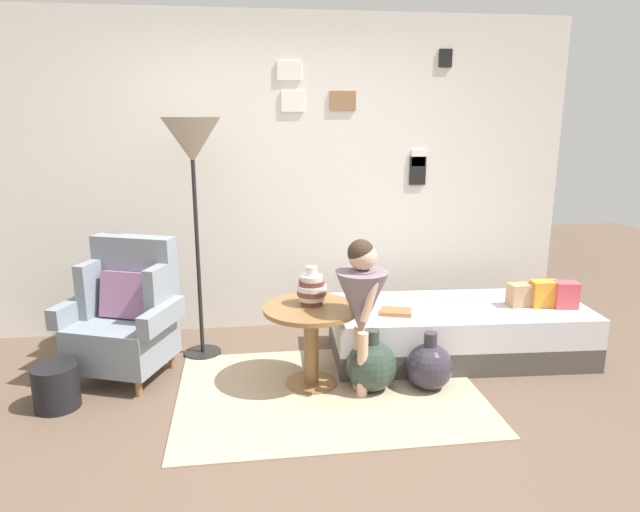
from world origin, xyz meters
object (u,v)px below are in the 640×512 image
object	(u,v)px
person_child	(362,298)
daybed	(458,331)
side_table	(311,328)
demijohn_near	(371,365)
vase_striped	(312,289)
armchair	(126,315)
magazine_basket	(56,387)
floor_lamp	(192,149)
demijohn_far	(429,366)
book_on_daybed	(396,312)

from	to	relation	value
person_child	daybed	bearing A→B (deg)	30.18
side_table	demijohn_near	world-z (taller)	side_table
daybed	vase_striped	distance (m)	1.28
armchair	daybed	distance (m)	2.44
magazine_basket	daybed	bearing A→B (deg)	8.62
demijohn_near	floor_lamp	bearing A→B (deg)	146.84
vase_striped	demijohn_far	xyz separation A→B (m)	(0.77, -0.22, -0.51)
armchair	book_on_daybed	world-z (taller)	armchair
daybed	floor_lamp	distance (m)	2.39
demijohn_near	armchair	bearing A→B (deg)	163.71
book_on_daybed	demijohn_far	world-z (taller)	book_on_daybed
side_table	book_on_daybed	size ratio (longest dim) A/B	2.90
side_table	demijohn_far	world-z (taller)	side_table
side_table	daybed	bearing A→B (deg)	15.73
book_on_daybed	demijohn_near	distance (m)	0.50
floor_lamp	demijohn_near	xyz separation A→B (m)	(1.16, -0.76, -1.39)
daybed	demijohn_near	distance (m)	0.91
daybed	person_child	size ratio (longest dim) A/B	1.85
daybed	floor_lamp	xyz separation A→B (m)	(-1.94, 0.29, 1.36)
vase_striped	demijohn_far	bearing A→B (deg)	-16.16
daybed	demijohn_near	world-z (taller)	demijohn_near
armchair	book_on_daybed	bearing A→B (deg)	-3.68
person_child	demijohn_far	distance (m)	0.69
demijohn_near	book_on_daybed	bearing A→B (deg)	54.27
daybed	demijohn_far	xyz separation A→B (m)	(-0.39, -0.50, -0.04)
daybed	side_table	bearing A→B (deg)	-164.27
side_table	magazine_basket	world-z (taller)	side_table
armchair	demijohn_far	xyz separation A→B (m)	(2.04, -0.52, -0.28)
armchair	daybed	bearing A→B (deg)	-0.46
armchair	person_child	size ratio (longest dim) A/B	0.93
vase_striped	armchair	bearing A→B (deg)	166.98
vase_striped	floor_lamp	bearing A→B (deg)	143.94
person_child	magazine_basket	xyz separation A→B (m)	(-1.93, 0.08, -0.52)
person_child	book_on_daybed	bearing A→B (deg)	49.34
daybed	side_table	size ratio (longest dim) A/B	3.04
person_child	magazine_basket	world-z (taller)	person_child
floor_lamp	book_on_daybed	size ratio (longest dim) A/B	8.11
book_on_daybed	magazine_basket	distance (m)	2.31
floor_lamp	book_on_daybed	world-z (taller)	floor_lamp
floor_lamp	person_child	size ratio (longest dim) A/B	1.70
daybed	magazine_basket	world-z (taller)	daybed
daybed	floor_lamp	size ratio (longest dim) A/B	1.09
daybed	magazine_basket	distance (m)	2.83
side_table	person_child	bearing A→B (deg)	-29.63
person_child	book_on_daybed	distance (m)	0.58
daybed	side_table	world-z (taller)	side_table
book_on_daybed	demijohn_far	xyz separation A→B (m)	(0.13, -0.39, -0.25)
armchair	vase_striped	xyz separation A→B (m)	(1.27, -0.29, 0.23)
side_table	floor_lamp	world-z (taller)	floor_lamp
floor_lamp	magazine_basket	xyz separation A→B (m)	(-0.86, -0.72, -1.42)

